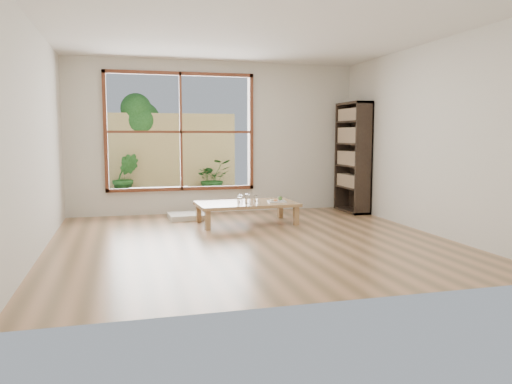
# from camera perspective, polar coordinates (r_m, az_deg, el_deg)

# --- Properties ---
(ground) EXTENTS (5.00, 5.00, 0.00)m
(ground) POSITION_cam_1_polar(r_m,az_deg,el_deg) (6.47, -0.64, -5.49)
(ground) COLOR tan
(ground) RESTS_ON ground
(low_table) EXTENTS (1.53, 0.90, 0.33)m
(low_table) POSITION_cam_1_polar(r_m,az_deg,el_deg) (7.60, -1.10, -1.48)
(low_table) COLOR #A1784E
(low_table) RESTS_ON ground
(floor_cushion) EXTENTS (0.59, 0.59, 0.08)m
(floor_cushion) POSITION_cam_1_polar(r_m,az_deg,el_deg) (8.17, -7.93, -2.74)
(floor_cushion) COLOR silver
(floor_cushion) RESTS_ON ground
(bookshelf) EXTENTS (0.31, 0.86, 1.91)m
(bookshelf) POSITION_cam_1_polar(r_m,az_deg,el_deg) (8.91, 11.01, 3.89)
(bookshelf) COLOR #2E2219
(bookshelf) RESTS_ON ground
(glass_tall) EXTENTS (0.08, 0.08, 0.14)m
(glass_tall) POSITION_cam_1_polar(r_m,az_deg,el_deg) (7.49, -0.98, -0.76)
(glass_tall) COLOR silver
(glass_tall) RESTS_ON low_table
(glass_mid) EXTENTS (0.06, 0.06, 0.09)m
(glass_mid) POSITION_cam_1_polar(r_m,az_deg,el_deg) (7.74, -0.05, -0.71)
(glass_mid) COLOR silver
(glass_mid) RESTS_ON low_table
(glass_short) EXTENTS (0.07, 0.07, 0.10)m
(glass_short) POSITION_cam_1_polar(r_m,az_deg,el_deg) (7.73, -1.76, -0.70)
(glass_short) COLOR silver
(glass_short) RESTS_ON low_table
(glass_small) EXTENTS (0.07, 0.07, 0.09)m
(glass_small) POSITION_cam_1_polar(r_m,az_deg,el_deg) (7.52, -1.89, -0.93)
(glass_small) COLOR silver
(glass_small) RESTS_ON low_table
(food_tray) EXTENTS (0.28, 0.21, 0.08)m
(food_tray) POSITION_cam_1_polar(r_m,az_deg,el_deg) (7.66, 2.46, -0.98)
(food_tray) COLOR white
(food_tray) RESTS_ON low_table
(deck) EXTENTS (2.80, 2.00, 0.05)m
(deck) POSITION_cam_1_polar(r_m,az_deg,el_deg) (9.84, -9.18, -1.42)
(deck) COLOR #322B24
(deck) RESTS_ON ground
(garden_bench) EXTENTS (1.09, 0.33, 0.34)m
(garden_bench) POSITION_cam_1_polar(r_m,az_deg,el_deg) (9.51, -10.96, 0.14)
(garden_bench) COLOR #2E2219
(garden_bench) RESTS_ON deck
(bamboo_fence) EXTENTS (2.80, 0.06, 1.80)m
(bamboo_fence) POSITION_cam_1_polar(r_m,az_deg,el_deg) (10.75, -9.80, 4.06)
(bamboo_fence) COLOR tan
(bamboo_fence) RESTS_ON ground
(shrub_right) EXTENTS (0.84, 0.77, 0.81)m
(shrub_right) POSITION_cam_1_polar(r_m,az_deg,el_deg) (10.66, -4.94, 1.59)
(shrub_right) COLOR #296625
(shrub_right) RESTS_ON deck
(shrub_left) EXTENTS (0.53, 0.42, 0.95)m
(shrub_left) POSITION_cam_1_polar(r_m,az_deg,el_deg) (10.40, -14.68, 1.65)
(shrub_left) COLOR #296625
(shrub_left) RESTS_ON deck
(garden_tree) EXTENTS (1.04, 0.85, 2.22)m
(garden_tree) POSITION_cam_1_polar(r_m,az_deg,el_deg) (11.00, -13.57, 7.81)
(garden_tree) COLOR #4C3D2D
(garden_tree) RESTS_ON ground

